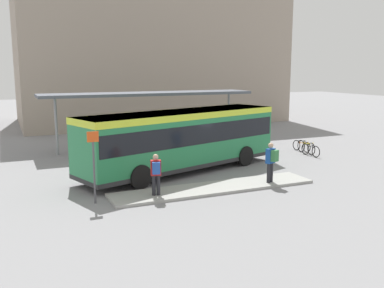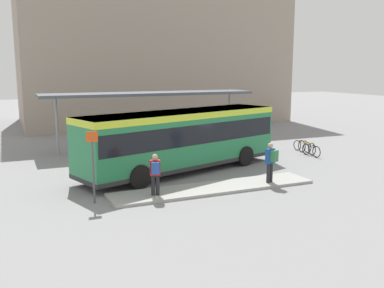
{
  "view_description": "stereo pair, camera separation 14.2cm",
  "coord_description": "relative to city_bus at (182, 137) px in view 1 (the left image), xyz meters",
  "views": [
    {
      "loc": [
        -8.11,
        -19.42,
        5.1
      ],
      "look_at": [
        0.55,
        0.0,
        1.38
      ],
      "focal_mm": 40.0,
      "sensor_mm": 36.0,
      "label": 1
    },
    {
      "loc": [
        -7.98,
        -19.47,
        5.1
      ],
      "look_at": [
        0.55,
        0.0,
        1.38
      ],
      "focal_mm": 40.0,
      "sensor_mm": 36.0,
      "label": 2
    }
  ],
  "objects": [
    {
      "name": "station_shelter",
      "position": [
        0.64,
        7.01,
        1.71
      ],
      "size": [
        13.79,
        2.55,
        3.64
      ],
      "color": "#4C515B",
      "rests_on": "ground_plane"
    },
    {
      "name": "bicycle_orange",
      "position": [
        8.97,
        1.95,
        -1.46
      ],
      "size": [
        0.48,
        1.53,
        0.67
      ],
      "rotation": [
        0.0,
        0.0,
        -1.46
      ],
      "color": "black",
      "rests_on": "ground_plane"
    },
    {
      "name": "city_bus",
      "position": [
        0.0,
        0.0,
        0.0
      ],
      "size": [
        11.21,
        5.71,
        3.06
      ],
      "rotation": [
        0.0,
        0.0,
        0.31
      ],
      "color": "#237A47",
      "rests_on": "ground_plane"
    },
    {
      "name": "pedestrian_waiting",
      "position": [
        -2.71,
        -3.78,
        -0.71
      ],
      "size": [
        0.46,
        0.5,
        1.68
      ],
      "rotation": [
        0.0,
        0.0,
        1.31
      ],
      "color": "#232328",
      "rests_on": "curb_island"
    },
    {
      "name": "ground_plane",
      "position": [
        -0.01,
        -0.0,
        -1.79
      ],
      "size": [
        120.0,
        120.0,
        0.0
      ],
      "primitive_type": "plane",
      "color": "gray"
    },
    {
      "name": "station_building",
      "position": [
        5.65,
        21.88,
        5.39
      ],
      "size": [
        24.76,
        12.9,
        14.37
      ],
      "color": "gray",
      "rests_on": "ground_plane"
    },
    {
      "name": "platform_sign",
      "position": [
        -5.07,
        -3.43,
        -0.23
      ],
      "size": [
        0.44,
        0.08,
        2.8
      ],
      "color": "#4C4C51",
      "rests_on": "ground_plane"
    },
    {
      "name": "bicycle_yellow",
      "position": [
        8.76,
        1.25,
        -1.4
      ],
      "size": [
        0.48,
        1.79,
        0.77
      ],
      "rotation": [
        0.0,
        0.0,
        -1.63
      ],
      "color": "black",
      "rests_on": "ground_plane"
    },
    {
      "name": "bicycle_black",
      "position": [
        8.52,
        0.54,
        -1.44
      ],
      "size": [
        0.48,
        1.61,
        0.7
      ],
      "rotation": [
        0.0,
        0.0,
        1.59
      ],
      "color": "black",
      "rests_on": "ground_plane"
    },
    {
      "name": "potted_planter_near_shelter",
      "position": [
        4.43,
        4.78,
        -1.05
      ],
      "size": [
        0.91,
        0.91,
        1.43
      ],
      "color": "slate",
      "rests_on": "ground_plane"
    },
    {
      "name": "curb_island",
      "position": [
        0.02,
        -3.56,
        -1.73
      ],
      "size": [
        9.11,
        1.8,
        0.12
      ],
      "color": "#9E9E99",
      "rests_on": "ground_plane"
    },
    {
      "name": "pedestrian_companion",
      "position": [
        2.62,
        -3.96,
        -0.65
      ],
      "size": [
        0.52,
        0.56,
        1.79
      ],
      "rotation": [
        0.0,
        0.0,
        1.95
      ],
      "color": "#232328",
      "rests_on": "curb_island"
    }
  ]
}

